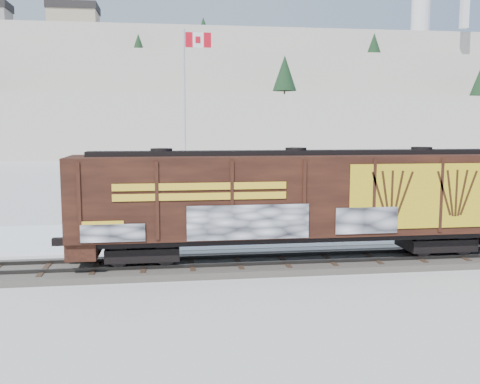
{
  "coord_description": "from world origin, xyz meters",
  "views": [
    {
      "loc": [
        -2.99,
        -22.34,
        6.08
      ],
      "look_at": [
        0.5,
        3.0,
        2.94
      ],
      "focal_mm": 40.0,
      "sensor_mm": 36.0,
      "label": 1
    }
  ],
  "objects": [
    {
      "name": "ground",
      "position": [
        0.0,
        0.0,
        0.0
      ],
      "size": [
        500.0,
        500.0,
        0.0
      ],
      "primitive_type": "plane",
      "color": "white",
      "rests_on": "ground"
    },
    {
      "name": "car_white",
      "position": [
        5.1,
        6.78,
        0.81
      ],
      "size": [
        4.99,
        3.12,
        1.55
      ],
      "primitive_type": "imported",
      "rotation": [
        0.0,
        0.0,
        1.91
      ],
      "color": "white",
      "rests_on": "parking_strip"
    },
    {
      "name": "flagpole",
      "position": [
        -1.59,
        14.81,
        4.74
      ],
      "size": [
        2.3,
        0.9,
        12.61
      ],
      "color": "silver",
      "rests_on": "ground"
    },
    {
      "name": "hopper_railcar",
      "position": [
        2.51,
        -0.01,
        3.02
      ],
      "size": [
        18.99,
        3.06,
        4.64
      ],
      "color": "black",
      "rests_on": "rail_track"
    },
    {
      "name": "parking_strip",
      "position": [
        0.0,
        7.5,
        0.01
      ],
      "size": [
        40.0,
        8.0,
        0.03
      ],
      "primitive_type": "cube",
      "color": "white",
      "rests_on": "ground"
    },
    {
      "name": "hillside",
      "position": [
        -0.05,
        139.79,
        14.37
      ],
      "size": [
        360.0,
        110.0,
        93.0
      ],
      "color": "white",
      "rests_on": "ground"
    },
    {
      "name": "rail_track",
      "position": [
        0.0,
        0.0,
        0.15
      ],
      "size": [
        50.0,
        3.4,
        0.43
      ],
      "color": "#59544C",
      "rests_on": "ground"
    },
    {
      "name": "car_silver",
      "position": [
        -5.16,
        6.43,
        0.77
      ],
      "size": [
        4.68,
        2.94,
        1.49
      ],
      "primitive_type": "imported",
      "rotation": [
        0.0,
        0.0,
        1.86
      ],
      "color": "silver",
      "rests_on": "parking_strip"
    },
    {
      "name": "car_dark",
      "position": [
        1.26,
        8.41,
        0.65
      ],
      "size": [
        4.39,
        2.13,
        1.23
      ],
      "primitive_type": "imported",
      "rotation": [
        0.0,
        0.0,
        1.47
      ],
      "color": "black",
      "rests_on": "parking_strip"
    }
  ]
}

